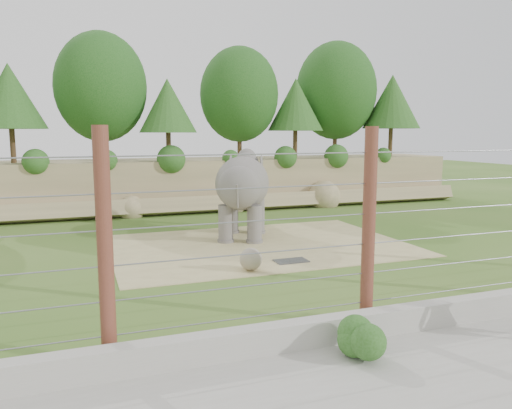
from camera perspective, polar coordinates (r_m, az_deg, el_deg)
name	(u,v)px	position (r m, az deg, el deg)	size (l,w,h in m)	color
ground	(280,269)	(14.45, 2.74, -7.36)	(90.00, 90.00, 0.00)	#36611B
back_embankment	(196,131)	(26.20, -6.88, 8.35)	(30.00, 5.52, 8.77)	#887B57
dirt_patch	(260,245)	(17.33, 0.42, -4.68)	(10.00, 7.00, 0.02)	tan
drain_grate	(291,261)	(15.21, 4.04, -6.44)	(1.00, 0.60, 0.03)	#262628
elephant	(242,196)	(18.34, -1.57, 1.02)	(1.68, 3.91, 3.16)	#5A5551
stone_ball	(251,259)	(14.15, -0.59, -6.27)	(0.64, 0.64, 0.64)	gray
retaining_wall	(380,322)	(10.18, 13.99, -12.92)	(26.00, 0.35, 0.50)	#A39F96
walkway	(453,382)	(8.84, 21.57, -18.37)	(26.00, 4.00, 0.01)	#A39F96
barrier_fence	(369,229)	(10.10, 12.75, -2.70)	(20.26, 0.26, 4.00)	brown
walkway_shrub	(357,339)	(9.00, 11.49, -14.85)	(0.73, 0.73, 0.73)	#235016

